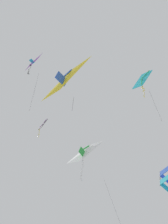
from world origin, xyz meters
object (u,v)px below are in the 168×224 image
at_px(kite_diamond_near_right, 142,80).
at_px(kite_diamond_far_centre, 43,124).
at_px(kite_delta_highest, 64,79).
at_px(kite_delta_mid_left, 84,152).
at_px(kite_delta_near_left, 33,62).

bearing_deg(kite_diamond_near_right, kite_diamond_far_centre, -6.74).
xyz_separation_m(kite_delta_highest, kite_diamond_near_right, (-0.40, 6.18, 5.31)).
bearing_deg(kite_diamond_near_right, kite_delta_mid_left, -13.23).
xyz_separation_m(kite_diamond_far_centre, kite_delta_near_left, (4.57, -3.34, 2.88)).
distance_m(kite_diamond_far_centre, kite_diamond_near_right, 13.26).
xyz_separation_m(kite_delta_near_left, kite_diamond_near_right, (6.95, 6.81, -8.45)).
xyz_separation_m(kite_delta_near_left, kite_delta_mid_left, (0.20, 5.58, -10.35)).
height_order(kite_diamond_far_centre, kite_delta_near_left, kite_delta_near_left).
distance_m(kite_diamond_near_right, kite_delta_mid_left, 7.12).
height_order(kite_delta_near_left, kite_diamond_near_right, kite_delta_near_left).
xyz_separation_m(kite_delta_highest, kite_diamond_far_centre, (-11.92, 2.71, 10.87)).
xyz_separation_m(kite_diamond_near_right, kite_delta_mid_left, (-6.76, -1.23, -1.90)).
height_order(kite_diamond_near_right, kite_delta_mid_left, kite_diamond_near_right).
bearing_deg(kite_diamond_far_centre, kite_diamond_near_right, 171.23).
height_order(kite_delta_highest, kite_delta_near_left, kite_delta_near_left).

